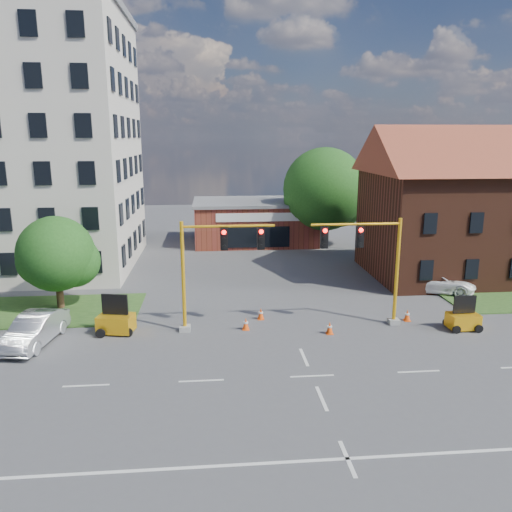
% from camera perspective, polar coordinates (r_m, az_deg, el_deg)
% --- Properties ---
extents(ground, '(120.00, 120.00, 0.00)m').
position_cam_1_polar(ground, '(23.38, 6.42, -13.48)').
color(ground, '#48484B').
rests_on(ground, ground).
extents(lane_markings, '(60.00, 36.00, 0.01)m').
position_cam_1_polar(lane_markings, '(20.81, 8.13, -17.15)').
color(lane_markings, silver).
rests_on(lane_markings, ground).
extents(office_block, '(18.40, 15.40, 20.60)m').
position_cam_1_polar(office_block, '(45.10, -25.98, 11.80)').
color(office_block, beige).
rests_on(office_block, ground).
extents(brick_shop, '(12.40, 8.40, 4.30)m').
position_cam_1_polar(brick_shop, '(51.27, -0.16, 3.99)').
color(brick_shop, maroon).
rests_on(brick_shop, ground).
extents(townhouse_row, '(21.00, 11.00, 11.50)m').
position_cam_1_polar(townhouse_row, '(42.99, 26.43, 5.85)').
color(townhouse_row, '#4E2517').
rests_on(townhouse_row, ground).
extents(tree_large, '(8.39, 7.99, 9.67)m').
position_cam_1_polar(tree_large, '(49.08, 8.26, 7.29)').
color(tree_large, '#382614').
rests_on(tree_large, ground).
extents(tree_nw_front, '(4.91, 4.67, 5.88)m').
position_cam_1_polar(tree_nw_front, '(33.15, -21.43, 0.01)').
color(tree_nw_front, '#382614').
rests_on(tree_nw_front, ground).
extents(signal_mast_west, '(5.30, 0.60, 6.20)m').
position_cam_1_polar(signal_mast_west, '(27.22, -4.91, -0.72)').
color(signal_mast_west, gray).
rests_on(signal_mast_west, ground).
extents(signal_mast_east, '(5.30, 0.60, 6.20)m').
position_cam_1_polar(signal_mast_east, '(28.59, 12.82, -0.32)').
color(signal_mast_east, gray).
rests_on(signal_mast_east, ground).
extents(trailer_west, '(2.09, 1.61, 2.13)m').
position_cam_1_polar(trailer_west, '(28.74, -15.71, -7.22)').
color(trailer_west, '#FFB315').
rests_on(trailer_west, ground).
extents(trailer_east, '(1.70, 1.17, 1.88)m').
position_cam_1_polar(trailer_east, '(30.52, 22.59, -6.70)').
color(trailer_east, '#FFB315').
rests_on(trailer_east, ground).
extents(cone_a, '(0.40, 0.40, 0.70)m').
position_cam_1_polar(cone_a, '(28.26, -1.18, -7.76)').
color(cone_a, '#ED4A0C').
rests_on(cone_a, ground).
extents(cone_b, '(0.40, 0.40, 0.70)m').
position_cam_1_polar(cone_b, '(29.79, 0.55, -6.62)').
color(cone_b, '#ED4A0C').
rests_on(cone_b, ground).
extents(cone_c, '(0.40, 0.40, 0.70)m').
position_cam_1_polar(cone_c, '(27.97, 8.42, -8.14)').
color(cone_c, '#ED4A0C').
rests_on(cone_c, ground).
extents(cone_d, '(0.40, 0.40, 0.70)m').
position_cam_1_polar(cone_d, '(30.86, 16.90, -6.50)').
color(cone_d, '#ED4A0C').
rests_on(cone_d, ground).
extents(pickup_white, '(5.75, 4.08, 1.46)m').
position_cam_1_polar(pickup_white, '(37.08, 19.87, -2.76)').
color(pickup_white, white).
rests_on(pickup_white, ground).
extents(sedan_silver_front, '(2.45, 5.04, 1.59)m').
position_cam_1_polar(sedan_silver_front, '(28.66, -23.96, -7.68)').
color(sedan_silver_front, '#A7ABAF').
rests_on(sedan_silver_front, ground).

